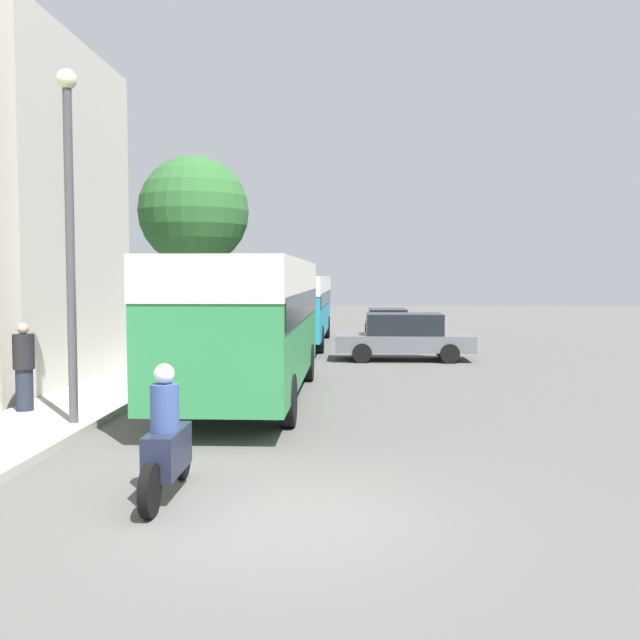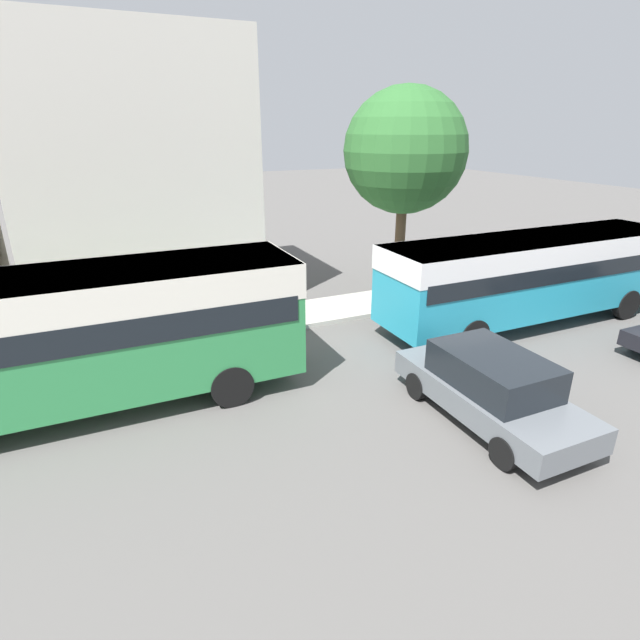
{
  "view_description": "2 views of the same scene",
  "coord_description": "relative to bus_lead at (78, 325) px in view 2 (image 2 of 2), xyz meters",
  "views": [
    {
      "loc": [
        0.76,
        -8.07,
        2.82
      ],
      "look_at": [
        -0.26,
        13.65,
        1.48
      ],
      "focal_mm": 40.0,
      "sensor_mm": 36.0,
      "label": 1
    },
    {
      "loc": [
        9.53,
        8.66,
        6.04
      ],
      "look_at": [
        -1.88,
        13.85,
        1.14
      ],
      "focal_mm": 28.0,
      "sensor_mm": 36.0,
      "label": 2
    }
  ],
  "objects": [
    {
      "name": "bus_lead",
      "position": [
        0.0,
        0.0,
        0.0
      ],
      "size": [
        2.63,
        9.57,
        3.18
      ],
      "color": "#2D8447",
      "rests_on": "ground_plane"
    },
    {
      "name": "street_tree",
      "position": [
        -3.57,
        10.44,
        3.16
      ],
      "size": [
        4.12,
        4.12,
        7.15
      ],
      "color": "brown",
      "rests_on": "sidewalk"
    },
    {
      "name": "car_crossing",
      "position": [
        4.1,
        7.87,
        -1.25
      ],
      "size": [
        4.57,
        1.94,
        1.57
      ],
      "rotation": [
        0.0,
        0.0,
        -1.57
      ],
      "color": "slate",
      "rests_on": "ground_plane"
    },
    {
      "name": "building_midblock",
      "position": [
        -7.53,
        2.13,
        2.35
      ],
      "size": [
        5.93,
        7.3,
        8.81
      ],
      "color": "beige",
      "rests_on": "ground_plane"
    },
    {
      "name": "bus_following",
      "position": [
        0.06,
        13.13,
        -0.21
      ],
      "size": [
        2.51,
        10.44,
        2.82
      ],
      "color": "teal",
      "rests_on": "ground_plane"
    }
  ]
}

